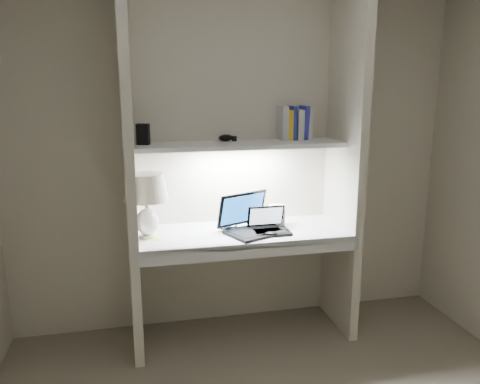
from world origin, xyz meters
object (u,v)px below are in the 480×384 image
object	(u,v)px
table_lamp	(146,195)
book_row	(294,124)
laptop_netbook	(269,226)
laptop_main	(251,223)
speaker	(277,215)

from	to	relation	value
table_lamp	book_row	xyz separation A→B (m)	(1.06, 0.21, 0.42)
laptop_netbook	book_row	size ratio (longest dim) A/B	1.10
laptop_main	speaker	xyz separation A→B (m)	(0.21, 0.09, 0.02)
laptop_netbook	book_row	world-z (taller)	book_row
laptop_main	speaker	distance (m)	0.23
speaker	laptop_netbook	bearing A→B (deg)	-114.49
laptop_main	laptop_netbook	bearing A→B (deg)	-43.20
table_lamp	speaker	bearing A→B (deg)	4.58
book_row	laptop_netbook	bearing A→B (deg)	-133.82
speaker	book_row	xyz separation A→B (m)	(0.16, 0.14, 0.63)
laptop_netbook	book_row	xyz separation A→B (m)	(0.26, 0.27, 0.67)
table_lamp	laptop_main	distance (m)	0.73
laptop_main	book_row	world-z (taller)	book_row
table_lamp	speaker	world-z (taller)	table_lamp
laptop_netbook	speaker	bearing A→B (deg)	51.98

